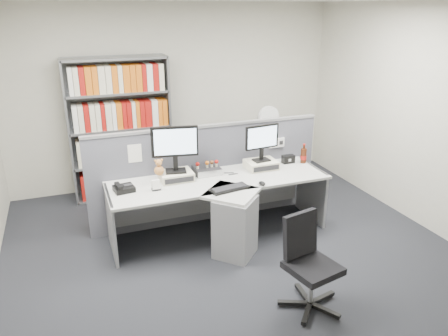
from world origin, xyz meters
name	(u,v)px	position (x,y,z in m)	size (l,w,h in m)	color
ground	(245,268)	(0.00, 0.00, 0.00)	(5.50, 5.50, 0.00)	#27292E
room_shell	(249,103)	(0.00, 0.00, 1.79)	(5.04, 5.54, 2.72)	beige
partition	(208,172)	(0.00, 1.25, 0.65)	(3.00, 0.08, 1.27)	#575863
desk	(226,207)	(0.00, 0.60, 0.46)	(2.60, 1.20, 0.72)	beige
monitor_riser_left	(176,176)	(-0.48, 0.98, 0.77)	(0.38, 0.31, 0.10)	beige
monitor_riser_right	(261,165)	(0.62, 0.98, 0.77)	(0.38, 0.31, 0.10)	beige
monitor_left	(175,145)	(-0.48, 0.98, 1.15)	(0.53, 0.21, 0.55)	black
monitor_right	(262,140)	(0.62, 0.98, 1.09)	(0.45, 0.16, 0.46)	black
desktop_pc	(207,170)	(-0.07, 1.05, 0.76)	(0.31, 0.27, 0.08)	black
figurines	(208,163)	(-0.06, 1.03, 0.85)	(0.29, 0.05, 0.09)	beige
keyboard	(229,188)	(0.00, 0.49, 0.73)	(0.46, 0.24, 0.03)	black
mouse	(262,183)	(0.40, 0.48, 0.74)	(0.07, 0.11, 0.04)	black
desk_phone	(123,188)	(-1.11, 0.86, 0.75)	(0.24, 0.22, 0.09)	black
desk_calendar	(156,186)	(-0.76, 0.76, 0.77)	(0.10, 0.07, 0.12)	black
plush_toy	(159,168)	(-0.68, 0.94, 0.90)	(0.11, 0.11, 0.19)	#BD7D3F
speaker	(288,159)	(1.03, 1.03, 0.77)	(0.16, 0.09, 0.11)	black
cola_bottle	(303,156)	(1.22, 0.97, 0.82)	(0.08, 0.08, 0.26)	#3F190A
shelving_unit	(120,131)	(-0.90, 2.44, 0.98)	(1.41, 0.40, 2.00)	slate
filing_cabinet	(266,164)	(1.20, 1.99, 0.35)	(0.45, 0.61, 0.70)	slate
desk_fan	(268,120)	(1.20, 1.99, 1.05)	(0.33, 0.20, 0.56)	white
office_chair	(308,260)	(0.29, -0.74, 0.47)	(0.58, 0.57, 0.88)	silver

